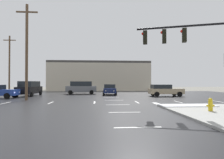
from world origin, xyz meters
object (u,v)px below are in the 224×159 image
object	(u,v)px
sedan_navy	(110,89)
fire_hydrant	(210,104)
suv_grey	(81,87)
utility_pole_distant	(9,63)
sedan_tan	(165,90)
traffic_signal_mast	(195,47)
utility_pole_far	(27,50)
suv_black	(29,88)

from	to	relation	value
sedan_navy	fire_hydrant	bearing A→B (deg)	18.53
suv_grey	utility_pole_distant	xyz separation A→B (m)	(-13.39, 4.74, 4.32)
sedan_navy	utility_pole_distant	distance (m)	19.64
sedan_navy	sedan_tan	distance (m)	8.15
traffic_signal_mast	utility_pole_far	xyz separation A→B (m)	(-14.03, 8.13, 0.97)
traffic_signal_mast	utility_pole_far	distance (m)	16.25
traffic_signal_mast	fire_hydrant	xyz separation A→B (m)	(0.33, -1.15, -3.76)
suv_black	utility_pole_distant	distance (m)	11.61
fire_hydrant	utility_pole_far	size ratio (longest dim) A/B	0.08
sedan_tan	utility_pole_far	distance (m)	17.66
fire_hydrant	utility_pole_distant	size ratio (longest dim) A/B	0.08
suv_grey	traffic_signal_mast	bearing A→B (deg)	113.84
sedan_tan	utility_pole_distant	bearing A→B (deg)	157.43
utility_pole_far	sedan_navy	bearing A→B (deg)	42.45
suv_black	utility_pole_far	bearing A→B (deg)	-160.07
sedan_tan	suv_grey	world-z (taller)	suv_grey
utility_pole_far	fire_hydrant	bearing A→B (deg)	-32.89
suv_grey	utility_pole_far	world-z (taller)	utility_pole_far
traffic_signal_mast	sedan_tan	bearing A→B (deg)	-82.37
fire_hydrant	sedan_navy	size ratio (longest dim) A/B	0.17
sedan_navy	utility_pole_distant	size ratio (longest dim) A/B	0.44
sedan_navy	utility_pole_far	world-z (taller)	utility_pole_far
utility_pole_far	sedan_tan	bearing A→B (deg)	15.87
sedan_navy	utility_pole_far	bearing A→B (deg)	-45.22
sedan_navy	utility_pole_distant	xyz separation A→B (m)	(-17.85, 6.79, 4.56)
utility_pole_far	utility_pole_distant	xyz separation A→B (m)	(-8.64, 15.22, 0.14)
traffic_signal_mast	utility_pole_far	world-z (taller)	utility_pole_far
sedan_navy	traffic_signal_mast	bearing A→B (deg)	18.56
sedan_navy	suv_black	bearing A→B (deg)	-78.92
sedan_navy	suv_grey	bearing A→B (deg)	-112.38
traffic_signal_mast	utility_pole_far	size ratio (longest dim) A/B	0.59
sedan_navy	suv_black	size ratio (longest dim) A/B	0.94
suv_black	traffic_signal_mast	bearing A→B (deg)	-129.80
sedan_tan	sedan_navy	bearing A→B (deg)	152.82
sedan_navy	sedan_tan	xyz separation A→B (m)	(7.24, -3.75, 0.00)
utility_pole_far	utility_pole_distant	world-z (taller)	utility_pole_distant
fire_hydrant	sedan_navy	world-z (taller)	sedan_navy
sedan_tan	suv_grey	xyz separation A→B (m)	(-11.70, 5.80, 0.24)
traffic_signal_mast	suv_black	bearing A→B (deg)	-24.34
traffic_signal_mast	suv_grey	bearing A→B (deg)	-45.18
suv_black	sedan_tan	bearing A→B (deg)	-93.36
traffic_signal_mast	utility_pole_distant	xyz separation A→B (m)	(-22.67, 23.35, 1.11)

